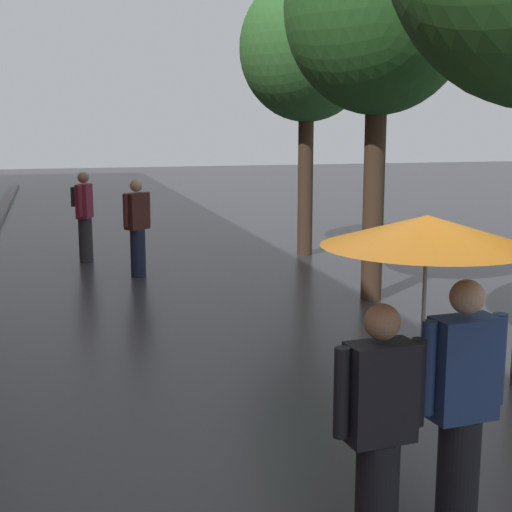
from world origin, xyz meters
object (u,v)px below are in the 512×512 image
at_px(couple_under_umbrella, 425,327).
at_px(pedestrian_walking_midground, 137,227).
at_px(pedestrian_walking_far, 84,215).
at_px(street_tree_2, 307,50).
at_px(street_tree_1, 379,9).

height_order(couple_under_umbrella, pedestrian_walking_midground, couple_under_umbrella).
bearing_deg(pedestrian_walking_far, street_tree_2, -4.85).
bearing_deg(couple_under_umbrella, pedestrian_walking_midground, 94.51).
bearing_deg(pedestrian_walking_midground, street_tree_1, -39.45).
xyz_separation_m(street_tree_2, pedestrian_walking_far, (-4.26, 0.36, -3.06)).
distance_m(couple_under_umbrella, pedestrian_walking_midground, 8.83).
xyz_separation_m(street_tree_2, couple_under_umbrella, (-2.76, -10.01, -2.53)).
bearing_deg(street_tree_1, street_tree_2, 85.81).
height_order(street_tree_2, couple_under_umbrella, street_tree_2).
xyz_separation_m(street_tree_2, pedestrian_walking_midground, (-3.45, -1.22, -3.12)).
relative_size(couple_under_umbrella, pedestrian_walking_midground, 1.26).
bearing_deg(pedestrian_walking_far, couple_under_umbrella, -81.73).
bearing_deg(street_tree_2, pedestrian_walking_midground, -160.47).
distance_m(street_tree_1, couple_under_umbrella, 7.19).
xyz_separation_m(street_tree_1, street_tree_2, (0.28, 3.83, -0.20)).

